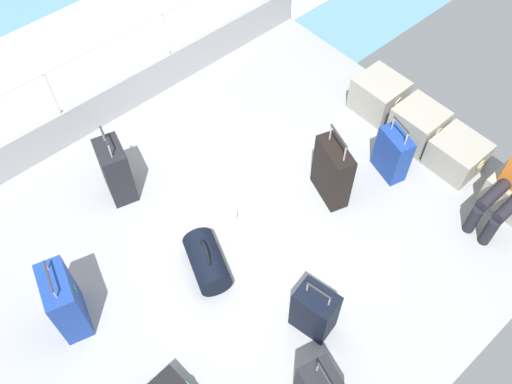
% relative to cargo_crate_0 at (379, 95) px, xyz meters
% --- Properties ---
extents(ground_plane, '(4.40, 5.20, 0.06)m').
position_rel_cargo_crate_0_xyz_m(ground_plane, '(0.30, -2.19, -0.24)').
color(ground_plane, '#939699').
extents(gunwale_port, '(0.06, 5.20, 0.45)m').
position_rel_cargo_crate_0_xyz_m(gunwale_port, '(-1.87, -2.19, 0.02)').
color(gunwale_port, '#939699').
rests_on(gunwale_port, ground_plane).
extents(railing_port, '(0.04, 4.20, 1.02)m').
position_rel_cargo_crate_0_xyz_m(railing_port, '(-1.87, -2.19, 0.57)').
color(railing_port, silver).
rests_on(railing_port, ground_plane).
extents(sea_wake, '(12.00, 12.00, 0.01)m').
position_rel_cargo_crate_0_xyz_m(sea_wake, '(-3.30, -2.19, -0.55)').
color(sea_wake, '#598C9E').
rests_on(sea_wake, ground_plane).
extents(cargo_crate_0, '(0.54, 0.47, 0.41)m').
position_rel_cargo_crate_0_xyz_m(cargo_crate_0, '(0.00, 0.00, 0.00)').
color(cargo_crate_0, gray).
rests_on(cargo_crate_0, ground_plane).
extents(cargo_crate_1, '(0.52, 0.45, 0.42)m').
position_rel_cargo_crate_0_xyz_m(cargo_crate_1, '(0.58, -0.03, 0.00)').
color(cargo_crate_1, gray).
rests_on(cargo_crate_1, ground_plane).
extents(cargo_crate_2, '(0.54, 0.47, 0.36)m').
position_rel_cargo_crate_0_xyz_m(cargo_crate_2, '(1.10, -0.02, -0.03)').
color(cargo_crate_2, gray).
rests_on(cargo_crate_2, ground_plane).
extents(suitcase_0, '(0.42, 0.33, 0.87)m').
position_rel_cargo_crate_0_xyz_m(suitcase_0, '(-0.94, -2.84, 0.13)').
color(suitcase_0, black).
rests_on(suitcase_0, ground_plane).
extents(suitcase_1, '(0.39, 0.31, 0.67)m').
position_rel_cargo_crate_0_xyz_m(suitcase_1, '(1.37, -2.39, 0.06)').
color(suitcase_1, black).
rests_on(suitcase_1, ground_plane).
extents(suitcase_2, '(0.41, 0.28, 0.72)m').
position_rel_cargo_crate_0_xyz_m(suitcase_2, '(0.69, -0.60, 0.07)').
color(suitcase_2, navy).
rests_on(suitcase_2, ground_plane).
extents(suitcase_3, '(0.50, 0.33, 0.89)m').
position_rel_cargo_crate_0_xyz_m(suitcase_3, '(0.48, -1.27, 0.14)').
color(suitcase_3, black).
rests_on(suitcase_3, ground_plane).
extents(suitcase_4, '(0.50, 0.34, 0.81)m').
position_rel_cargo_crate_0_xyz_m(suitcase_4, '(-0.05, -3.92, 0.14)').
color(suitcase_4, navy).
rests_on(suitcase_4, ground_plane).
extents(duffel_bag, '(0.63, 0.47, 0.43)m').
position_rel_cargo_crate_0_xyz_m(duffel_bag, '(0.35, -2.74, -0.06)').
color(duffel_bag, black).
rests_on(duffel_bag, ground_plane).
extents(paper_cup, '(0.08, 0.08, 0.10)m').
position_rel_cargo_crate_0_xyz_m(paper_cup, '(0.07, -2.21, -0.16)').
color(paper_cup, white).
rests_on(paper_cup, ground_plane).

